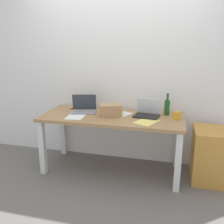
{
  "coord_description": "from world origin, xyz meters",
  "views": [
    {
      "loc": [
        0.73,
        -2.91,
        1.63
      ],
      "look_at": [
        0.0,
        0.0,
        0.8
      ],
      "focal_mm": 39.64,
      "sensor_mm": 36.0,
      "label": 1
    }
  ],
  "objects_px": {
    "laptop_left": "(84,108)",
    "coffee_mug": "(177,115)",
    "filing_cabinet": "(209,155)",
    "beer_bottle": "(167,107)",
    "computer_mouse": "(73,107)",
    "desk": "(112,123)",
    "cardboard_box": "(111,110)",
    "laptop_right": "(147,113)"
  },
  "relations": [
    {
      "from": "filing_cabinet",
      "to": "desk",
      "type": "bearing_deg",
      "value": -178.13
    },
    {
      "from": "laptop_left",
      "to": "beer_bottle",
      "type": "distance_m",
      "value": 1.08
    },
    {
      "from": "computer_mouse",
      "to": "coffee_mug",
      "type": "xyz_separation_m",
      "value": [
        1.42,
        -0.18,
        0.03
      ]
    },
    {
      "from": "laptop_right",
      "to": "cardboard_box",
      "type": "distance_m",
      "value": 0.46
    },
    {
      "from": "beer_bottle",
      "to": "computer_mouse",
      "type": "relative_size",
      "value": 2.79
    },
    {
      "from": "computer_mouse",
      "to": "coffee_mug",
      "type": "relative_size",
      "value": 1.05
    },
    {
      "from": "laptop_left",
      "to": "computer_mouse",
      "type": "relative_size",
      "value": 3.64
    },
    {
      "from": "laptop_left",
      "to": "laptop_right",
      "type": "xyz_separation_m",
      "value": [
        0.84,
        0.02,
        -0.0
      ]
    },
    {
      "from": "coffee_mug",
      "to": "cardboard_box",
      "type": "bearing_deg",
      "value": -175.49
    },
    {
      "from": "laptop_right",
      "to": "computer_mouse",
      "type": "distance_m",
      "value": 1.07
    },
    {
      "from": "filing_cabinet",
      "to": "laptop_left",
      "type": "bearing_deg",
      "value": 178.52
    },
    {
      "from": "computer_mouse",
      "to": "cardboard_box",
      "type": "xyz_separation_m",
      "value": [
        0.62,
        -0.24,
        0.06
      ]
    },
    {
      "from": "beer_bottle",
      "to": "filing_cabinet",
      "type": "xyz_separation_m",
      "value": [
        0.54,
        -0.17,
        -0.53
      ]
    },
    {
      "from": "cardboard_box",
      "to": "beer_bottle",
      "type": "bearing_deg",
      "value": 18.15
    },
    {
      "from": "laptop_left",
      "to": "coffee_mug",
      "type": "height_order",
      "value": "laptop_left"
    },
    {
      "from": "laptop_left",
      "to": "cardboard_box",
      "type": "distance_m",
      "value": 0.41
    },
    {
      "from": "laptop_left",
      "to": "laptop_right",
      "type": "bearing_deg",
      "value": 1.1
    },
    {
      "from": "beer_bottle",
      "to": "computer_mouse",
      "type": "distance_m",
      "value": 1.3
    },
    {
      "from": "desk",
      "to": "cardboard_box",
      "type": "relative_size",
      "value": 6.61
    },
    {
      "from": "coffee_mug",
      "to": "filing_cabinet",
      "type": "xyz_separation_m",
      "value": [
        0.42,
        -0.01,
        -0.47
      ]
    },
    {
      "from": "desk",
      "to": "laptop_right",
      "type": "xyz_separation_m",
      "value": [
        0.43,
        0.1,
        0.14
      ]
    },
    {
      "from": "laptop_left",
      "to": "cardboard_box",
      "type": "relative_size",
      "value": 1.34
    },
    {
      "from": "laptop_right",
      "to": "filing_cabinet",
      "type": "relative_size",
      "value": 0.51
    },
    {
      "from": "laptop_right",
      "to": "filing_cabinet",
      "type": "height_order",
      "value": "laptop_right"
    },
    {
      "from": "cardboard_box",
      "to": "filing_cabinet",
      "type": "bearing_deg",
      "value": 2.48
    },
    {
      "from": "laptop_left",
      "to": "coffee_mug",
      "type": "xyz_separation_m",
      "value": [
        1.2,
        -0.03,
        -0.0
      ]
    },
    {
      "from": "desk",
      "to": "filing_cabinet",
      "type": "height_order",
      "value": "desk"
    },
    {
      "from": "beer_bottle",
      "to": "cardboard_box",
      "type": "bearing_deg",
      "value": -161.85
    },
    {
      "from": "desk",
      "to": "coffee_mug",
      "type": "height_order",
      "value": "coffee_mug"
    },
    {
      "from": "laptop_right",
      "to": "cardboard_box",
      "type": "relative_size",
      "value": 1.24
    },
    {
      "from": "computer_mouse",
      "to": "coffee_mug",
      "type": "height_order",
      "value": "coffee_mug"
    },
    {
      "from": "beer_bottle",
      "to": "filing_cabinet",
      "type": "height_order",
      "value": "beer_bottle"
    },
    {
      "from": "desk",
      "to": "laptop_left",
      "type": "height_order",
      "value": "laptop_left"
    },
    {
      "from": "coffee_mug",
      "to": "computer_mouse",
      "type": "bearing_deg",
      "value": 172.89
    },
    {
      "from": "desk",
      "to": "computer_mouse",
      "type": "bearing_deg",
      "value": 160.08
    },
    {
      "from": "desk",
      "to": "laptop_left",
      "type": "bearing_deg",
      "value": 168.68
    },
    {
      "from": "laptop_right",
      "to": "computer_mouse",
      "type": "bearing_deg",
      "value": 173.03
    },
    {
      "from": "laptop_right",
      "to": "laptop_left",
      "type": "bearing_deg",
      "value": -178.9
    },
    {
      "from": "filing_cabinet",
      "to": "laptop_right",
      "type": "bearing_deg",
      "value": 175.72
    },
    {
      "from": "desk",
      "to": "cardboard_box",
      "type": "xyz_separation_m",
      "value": [
        -0.01,
        -0.01,
        0.17
      ]
    },
    {
      "from": "computer_mouse",
      "to": "cardboard_box",
      "type": "relative_size",
      "value": 0.37
    },
    {
      "from": "computer_mouse",
      "to": "cardboard_box",
      "type": "distance_m",
      "value": 0.67
    }
  ]
}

